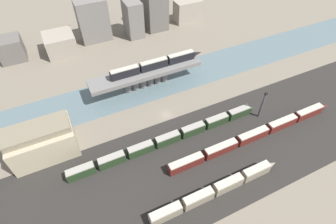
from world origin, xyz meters
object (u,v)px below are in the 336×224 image
Objects in this scene: train_yard_far at (170,138)px; warehouse_building at (42,141)px; train_on_bridge at (157,64)px; train_yard_near at (216,190)px; train_yard_mid at (256,134)px; signal_tower at (262,105)px.

train_yard_far is 3.57× the size of warehouse_building.
train_yard_near is (-5.64, -57.63, -8.24)m from train_on_bridge.
train_yard_far is at bearing -105.97° from train_on_bridge.
train_yard_mid is 0.96× the size of train_yard_far.
train_yard_mid is (19.53, -45.13, -8.39)m from train_on_bridge.
warehouse_building is (-44.98, 38.68, 4.16)m from train_yard_near.
signal_tower is (33.53, 20.70, 4.22)m from train_yard_near.
warehouse_building is 80.55m from signal_tower.
train_yard_near reaches higher than train_yard_mid.
warehouse_building is at bearing 139.31° from train_yard_near.
warehouse_building reaches higher than signal_tower.
train_yard_near is at bearing -148.31° from signal_tower.
signal_tower is (27.89, -36.93, -4.03)m from train_on_bridge.
train_on_bridge is 0.94× the size of train_yard_near.
signal_tower is at bearing -5.61° from train_yard_far.
warehouse_building reaches higher than train_on_bridge.
signal_tower is at bearing 31.69° from train_yard_near.
signal_tower is (37.41, -3.67, 4.35)m from train_yard_far.
train_yard_near is 24.68m from train_yard_far.
train_yard_far is at bearing 157.77° from train_yard_mid.
train_yard_far is at bearing 174.39° from signal_tower.
signal_tower reaches higher than train_on_bridge.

